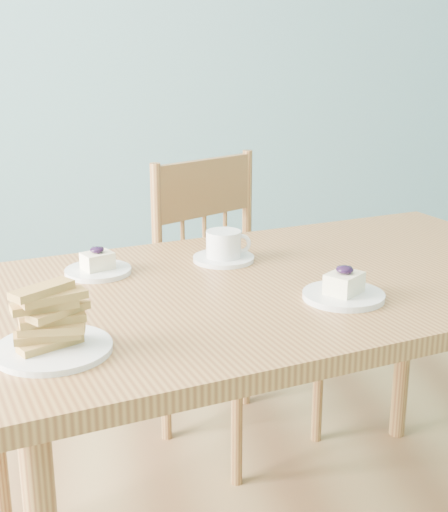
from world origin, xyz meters
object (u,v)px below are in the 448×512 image
(cheesecake_plate_far, at_px, (98,267))
(biscotti_plate, at_px, (52,329))
(cheesecake_plate_near, at_px, (344,290))
(coffee_cup, at_px, (224,248))
(dining_chair, at_px, (233,303))
(dining_table, at_px, (287,309))

(cheesecake_plate_far, relative_size, biscotti_plate, 0.75)
(cheesecake_plate_near, height_order, coffee_cup, coffee_cup)
(dining_chair, bearing_deg, cheesecake_plate_far, -162.57)
(dining_table, height_order, cheesecake_plate_far, cheesecake_plate_far)
(dining_table, height_order, coffee_cup, coffee_cup)
(cheesecake_plate_near, distance_m, biscotti_plate, 0.62)
(cheesecake_plate_far, height_order, coffee_cup, coffee_cup)
(dining_table, distance_m, cheesecake_plate_near, 0.20)
(cheesecake_plate_far, xyz_separation_m, biscotti_plate, (-0.09, -0.43, 0.03))
(biscotti_plate, bearing_deg, cheesecake_plate_far, 78.74)
(coffee_cup, xyz_separation_m, biscotti_plate, (-0.40, -0.48, 0.01))
(dining_chair, relative_size, cheesecake_plate_near, 5.35)
(dining_chair, height_order, cheesecake_plate_far, dining_chair)
(cheesecake_plate_near, relative_size, biscotti_plate, 0.84)
(cheesecake_plate_near, bearing_deg, coffee_cup, 122.37)
(cheesecake_plate_far, bearing_deg, coffee_cup, 8.09)
(cheesecake_plate_far, bearing_deg, dining_table, -15.08)
(coffee_cup, height_order, biscotti_plate, biscotti_plate)
(dining_table, distance_m, dining_chair, 0.64)
(dining_chair, distance_m, cheesecake_plate_far, 0.71)
(coffee_cup, distance_m, biscotti_plate, 0.62)
(dining_table, height_order, dining_chair, dining_chair)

